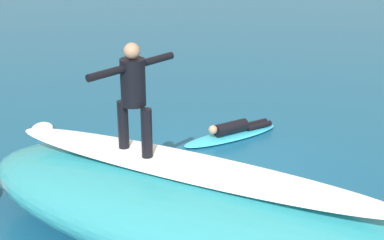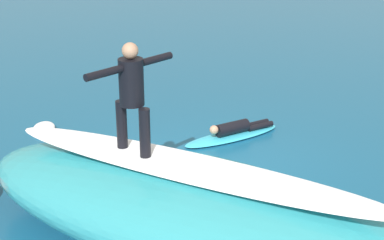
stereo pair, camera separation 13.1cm
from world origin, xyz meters
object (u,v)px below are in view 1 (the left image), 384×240
surfboard_riding (136,155)px  surfer_riding (133,91)px  surfboard_paddling (231,135)px  surfer_paddling (236,127)px

surfboard_riding → surfer_riding: (0.00, 0.00, 0.99)m
surfboard_riding → surfboard_paddling: size_ratio=0.84×
surfboard_paddling → surfboard_riding: bearing=33.9°
surfer_riding → surfboard_paddling: 4.64m
surfboard_riding → surfer_riding: bearing=0.0°
surfboard_riding → surfboard_paddling: 4.25m
surfboard_paddling → surfer_paddling: (-0.09, -0.08, 0.17)m
surfboard_riding → surfer_paddling: bearing=-73.0°
surfboard_paddling → surfer_riding: bearing=33.9°
surfer_paddling → surfboard_riding: bearing=33.0°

